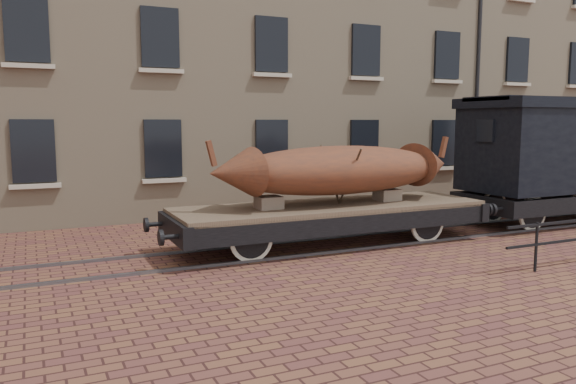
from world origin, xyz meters
name	(u,v)px	position (x,y,z in m)	size (l,w,h in m)	color
ground	(315,247)	(0.00, 0.00, 0.00)	(90.00, 90.00, 0.00)	#582E2A
warehouse_cream	(268,22)	(3.00, 9.99, 7.00)	(40.00, 10.19, 14.00)	#C3AC89
rail_track	(315,246)	(0.00, 0.00, 0.03)	(30.00, 1.52, 0.06)	#59595E
flatcar_wagon	(331,213)	(0.43, 0.00, 0.81)	(8.59, 2.33, 1.30)	brown
iron_boat	(340,170)	(0.66, 0.00, 1.84)	(6.70, 2.04, 1.60)	brown
goods_van	(563,145)	(8.27, 0.00, 2.30)	(7.09, 2.58, 3.67)	black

